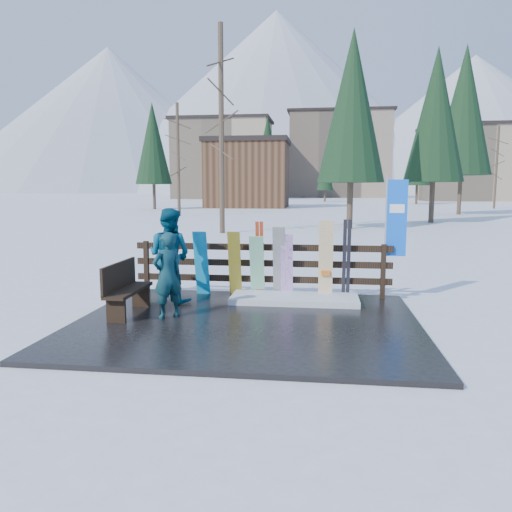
# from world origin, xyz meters

# --- Properties ---
(ground) EXTENTS (700.00, 700.00, 0.00)m
(ground) POSITION_xyz_m (0.00, 0.00, 0.00)
(ground) COLOR white
(ground) RESTS_ON ground
(deck) EXTENTS (6.00, 5.00, 0.08)m
(deck) POSITION_xyz_m (0.00, 0.00, 0.04)
(deck) COLOR black
(deck) RESTS_ON ground
(fence) EXTENTS (5.60, 0.10, 1.15)m
(fence) POSITION_xyz_m (0.00, 2.20, 0.74)
(fence) COLOR black
(fence) RESTS_ON deck
(snow_patch) EXTENTS (2.60, 1.00, 0.12)m
(snow_patch) POSITION_xyz_m (0.76, 1.60, 0.14)
(snow_patch) COLOR white
(snow_patch) RESTS_ON deck
(bench) EXTENTS (0.41, 1.50, 0.97)m
(bench) POSITION_xyz_m (-2.30, 0.18, 0.60)
(bench) COLOR black
(bench) RESTS_ON deck
(snowboard_0) EXTENTS (0.30, 0.36, 1.41)m
(snowboard_0) POSITION_xyz_m (-1.28, 1.98, 0.79)
(snowboard_0) COLOR #0F9FDE
(snowboard_0) RESTS_ON deck
(snowboard_1) EXTENTS (0.30, 0.39, 1.33)m
(snowboard_1) POSITION_xyz_m (-0.06, 1.98, 0.74)
(snowboard_1) COLOR silver
(snowboard_1) RESTS_ON deck
(snowboard_2) EXTENTS (0.27, 0.33, 1.41)m
(snowboard_2) POSITION_xyz_m (-0.55, 1.98, 0.79)
(snowboard_2) COLOR gold
(snowboard_2) RESTS_ON deck
(snowboard_3) EXTENTS (0.26, 0.30, 1.37)m
(snowboard_3) POSITION_xyz_m (0.57, 1.98, 0.77)
(snowboard_3) COLOR white
(snowboard_3) RESTS_ON deck
(snowboard_4) EXTENTS (0.26, 0.39, 1.53)m
(snowboard_4) POSITION_xyz_m (0.41, 1.98, 0.84)
(snowboard_4) COLOR black
(snowboard_4) RESTS_ON deck
(snowboard_5) EXTENTS (0.30, 0.20, 1.66)m
(snowboard_5) POSITION_xyz_m (1.39, 1.98, 0.91)
(snowboard_5) COLOR white
(snowboard_5) RESTS_ON deck
(ski_pair_a) EXTENTS (0.16, 0.20, 1.62)m
(ski_pair_a) POSITION_xyz_m (-0.02, 2.05, 0.89)
(ski_pair_a) COLOR #AA3314
(ski_pair_a) RESTS_ON deck
(ski_pair_b) EXTENTS (0.17, 0.21, 1.68)m
(ski_pair_b) POSITION_xyz_m (1.82, 2.05, 0.92)
(ski_pair_b) COLOR black
(ski_pair_b) RESTS_ON deck
(rental_flag) EXTENTS (0.45, 0.04, 2.60)m
(rental_flag) POSITION_xyz_m (2.79, 2.25, 1.69)
(rental_flag) COLOR silver
(rental_flag) RESTS_ON deck
(person_front) EXTENTS (0.66, 0.66, 1.55)m
(person_front) POSITION_xyz_m (-1.44, 0.05, 0.86)
(person_front) COLOR #12534C
(person_front) RESTS_ON deck
(person_back) EXTENTS (1.10, 0.95, 1.93)m
(person_back) POSITION_xyz_m (-1.77, 1.27, 1.04)
(person_back) COLOR navy
(person_back) RESTS_ON deck
(resort_buildings) EXTENTS (73.00, 87.60, 22.60)m
(resort_buildings) POSITION_xyz_m (1.03, 115.41, 9.81)
(resort_buildings) COLOR tan
(resort_buildings) RESTS_ON ground
(trees) EXTENTS (42.23, 68.66, 14.50)m
(trees) POSITION_xyz_m (4.40, 46.96, 6.05)
(trees) COLOR #382B1E
(trees) RESTS_ON ground
(mountains) EXTENTS (520.00, 260.00, 120.00)m
(mountains) POSITION_xyz_m (-10.50, 328.41, 50.20)
(mountains) COLOR white
(mountains) RESTS_ON ground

